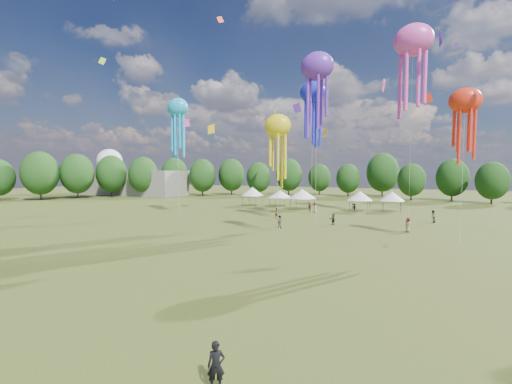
% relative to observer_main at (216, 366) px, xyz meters
% --- Properties ---
extents(ground, '(300.00, 300.00, 0.00)m').
position_rel_observer_main_xyz_m(ground, '(-8.00, 1.35, -0.87)').
color(ground, '#384416').
rests_on(ground, ground).
extents(observer_main, '(0.76, 0.69, 1.74)m').
position_rel_observer_main_xyz_m(observer_main, '(0.00, 0.00, 0.00)').
color(observer_main, black).
rests_on(observer_main, ground).
extents(spectator_near, '(0.94, 0.79, 1.74)m').
position_rel_observer_main_xyz_m(spectator_near, '(-10.52, 32.94, 0.00)').
color(spectator_near, gray).
rests_on(spectator_near, ground).
extents(spectators_far, '(24.03, 20.36, 1.92)m').
position_rel_observer_main_xyz_m(spectators_far, '(-2.70, 46.36, 0.01)').
color(spectators_far, gray).
rests_on(spectators_far, ground).
extents(festival_tents, '(33.68, 9.13, 4.31)m').
position_rel_observer_main_xyz_m(festival_tents, '(-13.46, 57.92, 2.20)').
color(festival_tents, '#47474C').
rests_on(festival_tents, ground).
extents(show_kites, '(46.03, 27.99, 32.06)m').
position_rel_observer_main_xyz_m(show_kites, '(-3.83, 43.96, 20.39)').
color(show_kites, '#181FD8').
rests_on(show_kites, ground).
extents(small_kites, '(71.56, 64.26, 46.36)m').
position_rel_observer_main_xyz_m(small_kites, '(-8.91, 42.91, 29.00)').
color(small_kites, '#181FD8').
rests_on(small_kites, ground).
extents(treeline, '(201.57, 95.24, 13.43)m').
position_rel_observer_main_xyz_m(treeline, '(-11.86, 63.87, 5.67)').
color(treeline, '#38281C').
rests_on(treeline, ground).
extents(hangar, '(40.00, 12.00, 8.00)m').
position_rel_observer_main_xyz_m(hangar, '(-80.00, 73.35, 3.13)').
color(hangar, gray).
rests_on(hangar, ground).
extents(radome, '(9.00, 9.00, 16.00)m').
position_rel_observer_main_xyz_m(radome, '(-96.00, 79.35, 9.12)').
color(radome, white).
rests_on(radome, ground).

